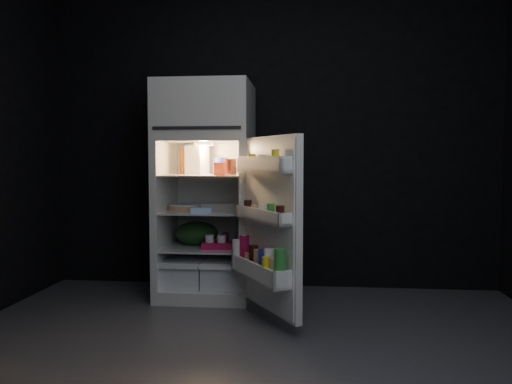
# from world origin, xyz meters

# --- Properties ---
(floor) EXTENTS (4.00, 3.40, 0.00)m
(floor) POSITION_xyz_m (0.00, 0.00, 0.00)
(floor) COLOR #505055
(floor) RESTS_ON ground
(wall_back) EXTENTS (4.00, 0.00, 2.70)m
(wall_back) POSITION_xyz_m (0.00, 1.70, 1.35)
(wall_back) COLOR black
(wall_back) RESTS_ON ground
(wall_front) EXTENTS (4.00, 0.00, 2.70)m
(wall_front) POSITION_xyz_m (0.00, -1.70, 1.35)
(wall_front) COLOR black
(wall_front) RESTS_ON ground
(refrigerator) EXTENTS (0.76, 0.71, 1.78)m
(refrigerator) POSITION_xyz_m (-0.52, 1.32, 0.96)
(refrigerator) COLOR silver
(refrigerator) RESTS_ON ground
(fridge_door) EXTENTS (0.54, 0.71, 1.22)m
(fridge_door) POSITION_xyz_m (0.05, 0.62, 0.68)
(fridge_door) COLOR silver
(fridge_door) RESTS_ON ground
(milk_jug) EXTENTS (0.19, 0.19, 0.24)m
(milk_jug) POSITION_xyz_m (-0.60, 1.32, 1.15)
(milk_jug) COLOR white
(milk_jug) RESTS_ON refrigerator
(mayo_jar) EXTENTS (0.13, 0.13, 0.14)m
(mayo_jar) POSITION_xyz_m (-0.41, 1.37, 1.10)
(mayo_jar) COLOR #212DB6
(mayo_jar) RESTS_ON refrigerator
(jam_jar) EXTENTS (0.12, 0.12, 0.13)m
(jam_jar) POSITION_xyz_m (-0.31, 1.25, 1.09)
(jam_jar) COLOR black
(jam_jar) RESTS_ON refrigerator
(amber_bottle) EXTENTS (0.10, 0.10, 0.22)m
(amber_bottle) POSITION_xyz_m (-0.73, 1.39, 1.14)
(amber_bottle) COLOR #A8591A
(amber_bottle) RESTS_ON refrigerator
(small_carton) EXTENTS (0.10, 0.08, 0.10)m
(small_carton) POSITION_xyz_m (-0.38, 1.11, 1.08)
(small_carton) COLOR #EF4E1C
(small_carton) RESTS_ON refrigerator
(egg_carton) EXTENTS (0.34, 0.16, 0.07)m
(egg_carton) POSITION_xyz_m (-0.38, 1.18, 0.76)
(egg_carton) COLOR gray
(egg_carton) RESTS_ON refrigerator
(pie) EXTENTS (0.37, 0.37, 0.04)m
(pie) POSITION_xyz_m (-0.69, 1.31, 0.75)
(pie) COLOR tan
(pie) RESTS_ON refrigerator
(flat_package) EXTENTS (0.17, 0.10, 0.04)m
(flat_package) POSITION_xyz_m (-0.53, 1.11, 0.75)
(flat_package) COLOR #9BC4F0
(flat_package) RESTS_ON refrigerator
(wrapped_pkg) EXTENTS (0.16, 0.14, 0.05)m
(wrapped_pkg) POSITION_xyz_m (-0.36, 1.44, 0.75)
(wrapped_pkg) COLOR beige
(wrapped_pkg) RESTS_ON refrigerator
(produce_bag) EXTENTS (0.46, 0.43, 0.20)m
(produce_bag) POSITION_xyz_m (-0.62, 1.34, 0.52)
(produce_bag) COLOR #193815
(produce_bag) RESTS_ON refrigerator
(yogurt_tray) EXTENTS (0.26, 0.16, 0.05)m
(yogurt_tray) POSITION_xyz_m (-0.41, 1.17, 0.45)
(yogurt_tray) COLOR #B80F41
(yogurt_tray) RESTS_ON refrigerator
(small_can_red) EXTENTS (0.06, 0.06, 0.09)m
(small_can_red) POSITION_xyz_m (-0.38, 1.43, 0.47)
(small_can_red) COLOR #B80F41
(small_can_red) RESTS_ON refrigerator
(small_can_silver) EXTENTS (0.07, 0.07, 0.09)m
(small_can_silver) POSITION_xyz_m (-0.27, 1.43, 0.47)
(small_can_silver) COLOR silver
(small_can_silver) RESTS_ON refrigerator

